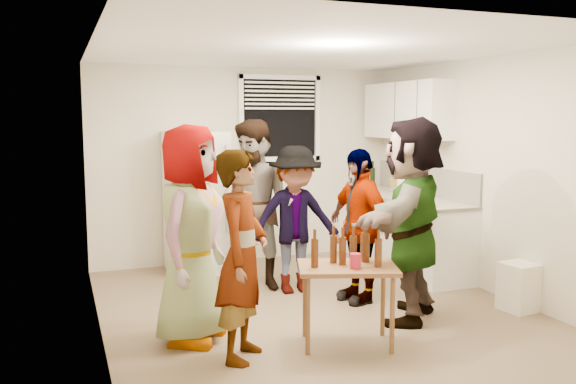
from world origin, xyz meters
name	(u,v)px	position (x,y,z in m)	size (l,w,h in m)	color
room	(314,309)	(0.00, 0.00, 0.00)	(4.00, 4.50, 2.50)	beige
window	(280,118)	(0.45, 2.21, 1.85)	(1.12, 0.10, 1.06)	white
refrigerator	(196,202)	(-0.75, 1.88, 0.85)	(0.70, 0.70, 1.70)	white
counter_lower	(403,233)	(1.70, 1.15, 0.43)	(0.60, 2.20, 0.86)	white
countertop	(404,197)	(1.70, 1.15, 0.88)	(0.64, 2.22, 0.04)	beige
backsplash	(424,181)	(1.99, 1.15, 1.08)	(0.03, 2.20, 0.36)	#BCB7AA
upper_cabinets	(407,111)	(1.83, 1.35, 1.95)	(0.34, 1.60, 0.70)	white
kettle	(403,197)	(1.65, 1.09, 0.90)	(0.23, 0.20, 0.20)	silver
paper_towel	(402,196)	(1.68, 1.18, 0.90)	(0.12, 0.12, 0.25)	white
wine_bottle	(372,188)	(1.75, 2.06, 0.90)	(0.07, 0.07, 0.27)	black
beer_bottle_counter	(417,201)	(1.60, 0.70, 0.90)	(0.06, 0.06, 0.23)	#47230C
blue_cup	(425,206)	(1.44, 0.30, 0.90)	(0.10, 0.10, 0.13)	#0C04C8
picture_frame	(395,184)	(1.92, 1.76, 0.98)	(0.02, 0.19, 0.16)	tan
trash_bin	(520,285)	(1.86, -0.74, 0.25)	(0.32, 0.32, 0.47)	white
serving_table	(346,344)	(-0.11, -0.95, 0.00)	(0.79, 0.53, 0.67)	brown
beer_bottle_table	(366,262)	(0.08, -0.89, 0.67)	(0.07, 0.07, 0.25)	#47230C
red_cup	(355,268)	(-0.09, -1.05, 0.67)	(0.09, 0.09, 0.12)	#AC1E34
guest_grey	(192,340)	(-1.29, -0.39, 0.00)	(0.89, 1.82, 0.58)	gray
guest_stripe	(243,357)	(-1.00, -0.91, 0.00)	(0.60, 1.63, 0.39)	#141933
guest_back_left	(257,288)	(-0.29, 0.90, 0.00)	(0.90, 1.85, 0.70)	brown
guest_back_right	(295,291)	(0.05, 0.63, 0.00)	(1.02, 1.57, 0.58)	#434348
guest_black	(357,300)	(0.53, 0.10, 0.00)	(0.92, 1.56, 0.38)	black
guest_orange	(409,318)	(0.73, -0.56, 0.00)	(1.74, 1.88, 0.56)	#DB8451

